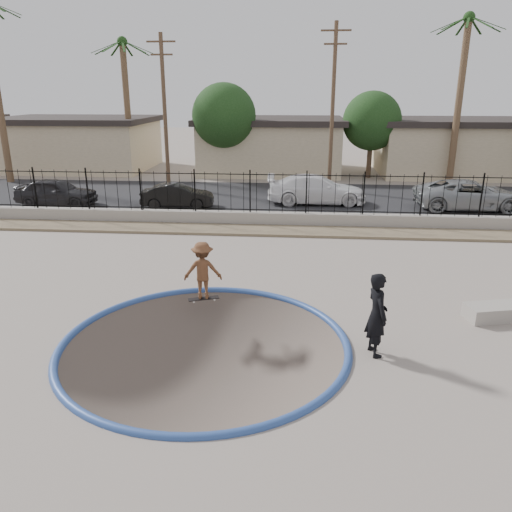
{
  "coord_description": "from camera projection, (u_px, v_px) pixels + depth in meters",
  "views": [
    {
      "loc": [
        2.15,
        -11.59,
        5.82
      ],
      "look_at": [
        0.98,
        2.0,
        1.28
      ],
      "focal_mm": 35.0,
      "sensor_mm": 36.0,
      "label": 1
    }
  ],
  "objects": [
    {
      "name": "utility_pole_left",
      "position": [
        165.0,
        110.0,
        29.93
      ],
      "size": [
        1.7,
        0.24,
        9.0
      ],
      "color": "#473323",
      "rests_on": "ground"
    },
    {
      "name": "bowl_pit",
      "position": [
        205.0,
        344.0,
        12.02
      ],
      "size": [
        6.84,
        6.84,
        1.8
      ],
      "primitive_type": null,
      "color": "#4E443C",
      "rests_on": "ground"
    },
    {
      "name": "house_center",
      "position": [
        271.0,
        144.0,
        37.4
      ],
      "size": [
        10.6,
        8.6,
        3.9
      ],
      "color": "tan",
      "rests_on": "ground"
    },
    {
      "name": "car_b",
      "position": [
        177.0,
        196.0,
        25.76
      ],
      "size": [
        3.8,
        1.64,
        1.22
      ],
      "primitive_type": "imported",
      "rotation": [
        0.0,
        0.0,
        1.67
      ],
      "color": "black",
      "rests_on": "street"
    },
    {
      "name": "coping_ring",
      "position": [
        205.0,
        344.0,
        12.02
      ],
      "size": [
        7.04,
        7.04,
        0.2
      ],
      "primitive_type": "torus",
      "color": "#2B488C",
      "rests_on": "ground"
    },
    {
      "name": "utility_pole_mid",
      "position": [
        333.0,
        106.0,
        29.04
      ],
      "size": [
        1.7,
        0.24,
        9.5
      ],
      "color": "#473323",
      "rests_on": "ground"
    },
    {
      "name": "videographer",
      "position": [
        377.0,
        314.0,
        11.29
      ],
      "size": [
        0.65,
        0.82,
        1.99
      ],
      "primitive_type": "imported",
      "rotation": [
        0.0,
        0.0,
        1.84
      ],
      "color": "black",
      "rests_on": "ground"
    },
    {
      "name": "retaining_wall",
      "position": [
        250.0,
        218.0,
        22.61
      ],
      "size": [
        42.0,
        0.45,
        0.6
      ],
      "primitive_type": "cube",
      "color": "gray",
      "rests_on": "ground"
    },
    {
      "name": "street_tree_mid",
      "position": [
        372.0,
        121.0,
        33.87
      ],
      "size": [
        3.96,
        3.96,
        5.83
      ],
      "color": "#473323",
      "rests_on": "ground"
    },
    {
      "name": "skater",
      "position": [
        203.0,
        274.0,
        14.26
      ],
      "size": [
        1.16,
        0.76,
        1.68
      ],
      "primitive_type": "imported",
      "rotation": [
        0.0,
        0.0,
        3.28
      ],
      "color": "brown",
      "rests_on": "ground"
    },
    {
      "name": "palm_right",
      "position": [
        463.0,
        64.0,
        30.47
      ],
      "size": [
        2.3,
        2.3,
        10.3
      ],
      "color": "brown",
      "rests_on": "ground"
    },
    {
      "name": "car_c",
      "position": [
        316.0,
        189.0,
        26.64
      ],
      "size": [
        5.3,
        2.32,
        1.52
      ],
      "primitive_type": "imported",
      "rotation": [
        0.0,
        0.0,
        1.61
      ],
      "color": "white",
      "rests_on": "street"
    },
    {
      "name": "skateboard",
      "position": [
        204.0,
        299.0,
        14.5
      ],
      "size": [
        0.92,
        0.52,
        0.08
      ],
      "rotation": [
        0.0,
        0.0,
        0.35
      ],
      "color": "black",
      "rests_on": "ground"
    },
    {
      "name": "concrete_ledge",
      "position": [
        496.0,
        312.0,
        13.3
      ],
      "size": [
        1.72,
        1.06,
        0.4
      ],
      "primitive_type": "cube",
      "rotation": [
        0.0,
        0.0,
        0.24
      ],
      "color": "gray",
      "rests_on": "ground"
    },
    {
      "name": "rock_strip",
      "position": [
        248.0,
        230.0,
        21.65
      ],
      "size": [
        42.0,
        1.6,
        0.11
      ],
      "primitive_type": "cube",
      "color": "#877758",
      "rests_on": "ground"
    },
    {
      "name": "palm_mid",
      "position": [
        125.0,
        77.0,
        34.36
      ],
      "size": [
        2.3,
        2.3,
        9.3
      ],
      "color": "brown",
      "rests_on": "ground"
    },
    {
      "name": "street",
      "position": [
        261.0,
        195.0,
        29.03
      ],
      "size": [
        90.0,
        8.0,
        0.04
      ],
      "primitive_type": "cube",
      "color": "black",
      "rests_on": "ground"
    },
    {
      "name": "fence",
      "position": [
        250.0,
        192.0,
        22.23
      ],
      "size": [
        40.0,
        0.04,
        1.8
      ],
      "color": "black",
      "rests_on": "retaining_wall"
    },
    {
      "name": "car_d",
      "position": [
        469.0,
        195.0,
        25.29
      ],
      "size": [
        5.47,
        2.65,
        1.5
      ],
      "primitive_type": "imported",
      "rotation": [
        0.0,
        0.0,
        1.6
      ],
      "color": "gray",
      "rests_on": "street"
    },
    {
      "name": "house_west",
      "position": [
        78.0,
        143.0,
        38.62
      ],
      "size": [
        11.6,
        8.6,
        3.9
      ],
      "color": "tan",
      "rests_on": "ground"
    },
    {
      "name": "ground",
      "position": [
        254.0,
        238.0,
        24.66
      ],
      "size": [
        120.0,
        120.0,
        2.2
      ],
      "primitive_type": "cube",
      "color": "gray",
      "rests_on": "ground"
    },
    {
      "name": "house_east",
      "position": [
        463.0,
        146.0,
        36.25
      ],
      "size": [
        12.6,
        8.6,
        3.9
      ],
      "color": "tan",
      "rests_on": "ground"
    },
    {
      "name": "street_tree_left",
      "position": [
        224.0,
        116.0,
        33.63
      ],
      "size": [
        4.32,
        4.32,
        6.36
      ],
      "color": "#473323",
      "rests_on": "ground"
    },
    {
      "name": "car_a",
      "position": [
        56.0,
        192.0,
        26.26
      ],
      "size": [
        4.22,
        1.8,
        1.42
      ],
      "primitive_type": "imported",
      "rotation": [
        0.0,
        0.0,
        1.54
      ],
      "color": "black",
      "rests_on": "street"
    }
  ]
}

